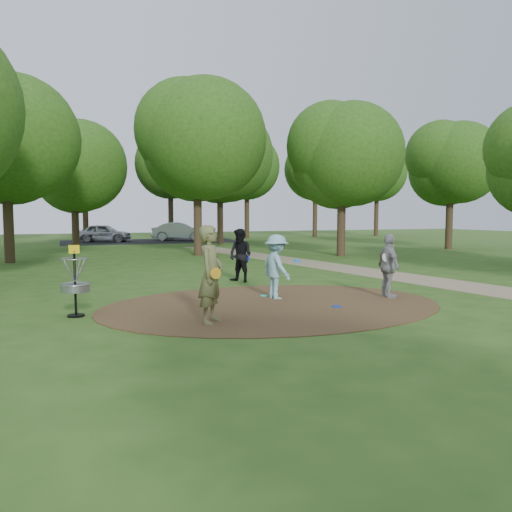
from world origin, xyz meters
name	(u,v)px	position (x,y,z in m)	size (l,w,h in m)	color
ground	(274,305)	(0.00, 0.00, 0.00)	(100.00, 100.00, 0.00)	#2D5119
dirt_clearing	(274,305)	(0.00, 0.00, 0.01)	(8.40, 8.40, 0.02)	#47301C
footpath	(433,282)	(6.50, 2.00, 0.01)	(2.00, 40.00, 0.01)	#8C7A5B
parking_lot	(152,241)	(2.00, 30.00, 0.00)	(14.00, 8.00, 0.01)	black
player_observer_with_disc	(211,274)	(-1.97, -1.38, 0.99)	(0.81, 0.86, 1.98)	olive
player_throwing_with_disc	(276,267)	(0.40, 0.78, 0.84)	(1.11, 1.16, 1.68)	#85BBC6
player_walking_with_disc	(241,255)	(0.62, 4.19, 0.87)	(1.00, 1.06, 1.73)	black
player_waiting_with_disc	(389,266)	(3.21, -0.12, 0.84)	(0.55, 1.03, 1.68)	#979699
disc_ground_cyan	(264,296)	(0.24, 1.24, 0.03)	(0.22, 0.22, 0.02)	#18C1A7
disc_ground_blue	(337,306)	(1.24, -0.84, 0.03)	(0.22, 0.22, 0.02)	#0B34C8
car_left	(104,233)	(-1.67, 30.36, 0.71)	(1.68, 4.18, 1.42)	#A6A6AE
car_right	(180,232)	(4.41, 30.24, 0.76)	(1.60, 4.60, 1.52)	#B6BBBE
disc_golf_basket	(75,276)	(-4.50, 0.30, 0.87)	(0.63, 0.63, 1.54)	black
tree_ring	(233,141)	(2.26, 9.81, 5.36)	(36.79, 45.85, 9.63)	#332316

